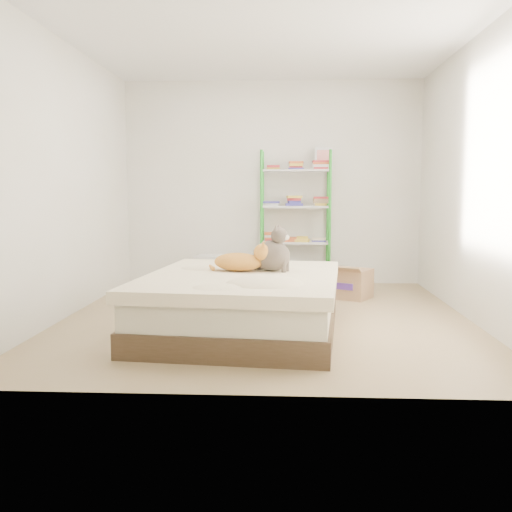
# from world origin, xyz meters

# --- Properties ---
(room) EXTENTS (3.81, 4.21, 2.61)m
(room) POSITION_xyz_m (0.00, 0.00, 1.30)
(room) COLOR #9E8563
(room) RESTS_ON ground
(bed) EXTENTS (1.77, 2.12, 0.50)m
(bed) POSITION_xyz_m (-0.18, -0.59, 0.25)
(bed) COLOR #4B382A
(bed) RESTS_ON ground
(orange_cat) EXTENTS (0.55, 0.36, 0.20)m
(orange_cat) POSITION_xyz_m (-0.23, -0.42, 0.60)
(orange_cat) COLOR gold
(orange_cat) RESTS_ON bed
(grey_cat) EXTENTS (0.41, 0.38, 0.39)m
(grey_cat) POSITION_xyz_m (0.06, -0.40, 0.70)
(grey_cat) COLOR slate
(grey_cat) RESTS_ON bed
(shelf_unit) EXTENTS (0.90, 0.36, 1.74)m
(shelf_unit) POSITION_xyz_m (0.31, 1.88, 0.84)
(shelf_unit) COLOR green
(shelf_unit) RESTS_ON ground
(cardboard_box) EXTENTS (0.59, 0.62, 0.38)m
(cardboard_box) POSITION_xyz_m (0.89, 1.05, 0.17)
(cardboard_box) COLOR tan
(cardboard_box) RESTS_ON ground
(white_bin) EXTENTS (0.38, 0.35, 0.38)m
(white_bin) POSITION_xyz_m (-0.79, 1.85, 0.19)
(white_bin) COLOR white
(white_bin) RESTS_ON ground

